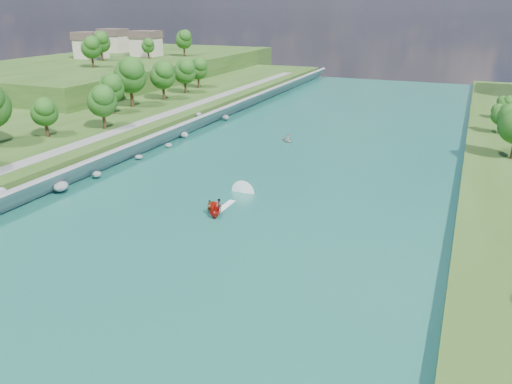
% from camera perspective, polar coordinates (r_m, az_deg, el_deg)
% --- Properties ---
extents(ground, '(260.00, 260.00, 0.00)m').
position_cam_1_polar(ground, '(59.90, -6.08, -4.74)').
color(ground, '#2D5119').
rests_on(ground, ground).
extents(river_water, '(55.00, 240.00, 0.10)m').
position_cam_1_polar(river_water, '(76.58, 1.16, 1.16)').
color(river_water, '#185D50').
rests_on(river_water, ground).
extents(berm_west, '(45.00, 240.00, 3.50)m').
position_cam_1_polar(berm_west, '(104.79, -25.20, 5.50)').
color(berm_west, '#2D5119').
rests_on(berm_west, ground).
extents(ridge_west, '(60.00, 120.00, 9.00)m').
position_cam_1_polar(ridge_west, '(180.54, -14.75, 13.23)').
color(ridge_west, '#2D5119').
rests_on(ridge_west, ground).
extents(riprap_bank, '(4.32, 236.00, 4.33)m').
position_cam_1_polar(riprap_bank, '(87.85, -14.92, 4.19)').
color(riprap_bank, slate).
rests_on(riprap_bank, ground).
extents(riverside_path, '(3.00, 200.00, 0.10)m').
position_cam_1_polar(riverside_path, '(92.25, -17.97, 5.80)').
color(riverside_path, gray).
rests_on(riverside_path, berm_west).
extents(ridge_houses, '(29.50, 29.50, 8.40)m').
position_cam_1_polar(ridge_houses, '(187.45, -15.61, 16.12)').
color(ridge_houses, beige).
rests_on(ridge_houses, ridge_west).
extents(trees_ridge, '(21.99, 45.18, 10.63)m').
position_cam_1_polar(trees_ridge, '(167.44, -14.15, 16.04)').
color(trees_ridge, '#154E14').
rests_on(trees_ridge, ridge_west).
extents(motorboat, '(3.60, 18.75, 2.11)m').
position_cam_1_polar(motorboat, '(65.99, -4.03, -1.53)').
color(motorboat, '#B6170E').
rests_on(motorboat, river_water).
extents(raft, '(3.80, 3.83, 1.58)m').
position_cam_1_polar(raft, '(99.58, 3.65, 5.96)').
color(raft, gray).
rests_on(raft, river_water).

